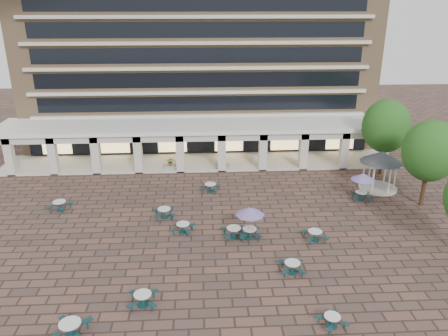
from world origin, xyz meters
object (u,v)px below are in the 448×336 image
Objects in this scene: picnic_table_2 at (292,266)px; gazebo at (381,161)px; planter_left at (171,165)px; picnic_table_1 at (143,298)px; planter_right at (222,165)px; picnic_table_0 at (71,328)px.

picnic_table_2 is 16.93m from gazebo.
picnic_table_2 is 1.16× the size of planter_left.
picnic_table_2 is (9.22, 2.72, -0.01)m from picnic_table_1.
picnic_table_2 is 1.16× the size of planter_right.
gazebo is (19.94, 15.62, 2.27)m from picnic_table_1.
planter_right is at bearing 101.92° from picnic_table_2.
picnic_table_1 is 0.45× the size of gazebo.
picnic_table_2 is 20.85m from planter_left.
picnic_table_1 is at bearing -141.91° from gazebo.
planter_right reaches higher than picnic_table_0.
planter_left reaches higher than picnic_table_2.
gazebo is 2.60× the size of planter_left.
gazebo is 20.60m from planter_left.
picnic_table_1 is 9.61m from picnic_table_2.
picnic_table_0 is 1.21× the size of picnic_table_2.
gazebo is (23.39, 17.95, 2.22)m from picnic_table_0.
planter_left is (3.79, 23.90, 0.05)m from picnic_table_0.
picnic_table_0 is at bearing -110.91° from planter_right.
gazebo is 15.62m from planter_right.
gazebo reaches higher than picnic_table_2.
planter_right is (5.68, 21.58, -0.05)m from picnic_table_1.
picnic_table_1 is 1.17× the size of planter_left.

